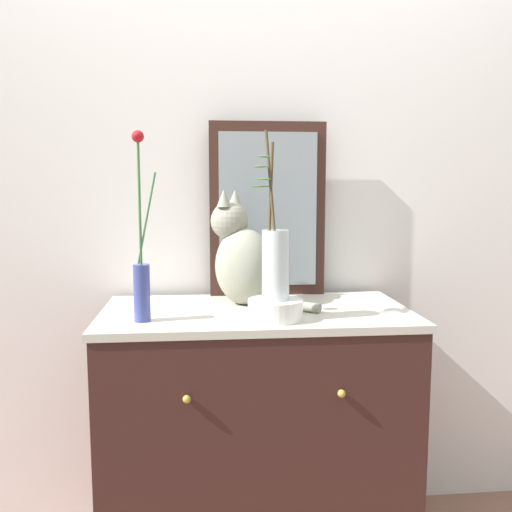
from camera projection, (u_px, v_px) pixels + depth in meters
wall_back at (247, 186)px, 2.14m from camera, size 4.40×0.08×2.60m
sideboard at (256, 435)px, 1.91m from camera, size 1.03×0.56×0.89m
mirror_leaning at (268, 210)px, 2.07m from camera, size 0.43×0.03×0.65m
cat_sitting at (242, 257)px, 1.92m from camera, size 0.38×0.31×0.40m
vase_slim_green at (142, 274)px, 1.67m from camera, size 0.08×0.05×0.57m
bowl_porcelain at (275, 309)px, 1.71m from camera, size 0.17×0.17×0.06m
vase_glass_clear at (275, 259)px, 1.69m from camera, size 0.13×0.12×0.51m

